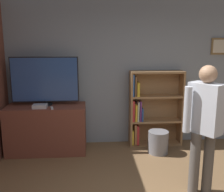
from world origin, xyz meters
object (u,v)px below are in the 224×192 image
(game_console, at_px, (40,106))
(waste_bin, at_px, (158,142))
(television, at_px, (45,80))
(person, at_px, (205,121))
(bookshelf, at_px, (151,109))

(game_console, relative_size, waste_bin, 0.59)
(waste_bin, bearing_deg, television, 172.44)
(game_console, height_order, person, person)
(television, height_order, person, television)
(bookshelf, bearing_deg, person, -79.99)
(television, bearing_deg, game_console, -108.35)
(game_console, height_order, waste_bin, game_console)
(television, distance_m, game_console, 0.46)
(game_console, relative_size, person, 0.14)
(television, xyz_separation_m, game_console, (-0.07, -0.20, -0.41))
(game_console, xyz_separation_m, waste_bin, (2.03, -0.06, -0.67))
(television, height_order, waste_bin, television)
(game_console, relative_size, bookshelf, 0.17)
(bookshelf, height_order, waste_bin, bookshelf)
(television, height_order, game_console, television)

